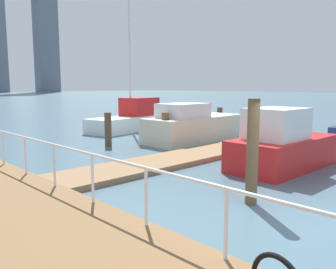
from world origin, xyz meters
name	(u,v)px	position (x,y,z in m)	size (l,w,h in m)	color
floating_dock	(173,160)	(2.24, 6.15, 0.09)	(11.47, 2.00, 0.18)	#93704C
dock_piling_1	(165,130)	(4.36, 8.77, 0.82)	(0.34, 0.34, 1.64)	brown
dock_piling_2	(252,152)	(0.21, 1.41, 1.29)	(0.29, 0.29, 2.58)	brown
dock_piling_3	(108,129)	(2.57, 10.90, 0.81)	(0.33, 0.33, 1.61)	brown
dock_piling_4	(220,120)	(10.16, 10.00, 0.79)	(0.34, 0.34, 1.57)	#473826
moored_boat_0	(282,145)	(4.24, 2.75, 0.81)	(4.53, 2.08, 2.14)	red
moored_boat_1	(193,126)	(6.66, 9.03, 0.80)	(6.05, 2.34, 2.01)	beige
moored_boat_2	(133,118)	(7.35, 14.94, 0.78)	(6.68, 3.21, 9.04)	white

